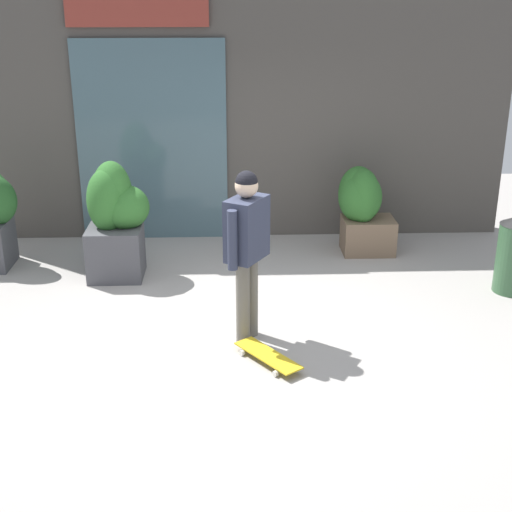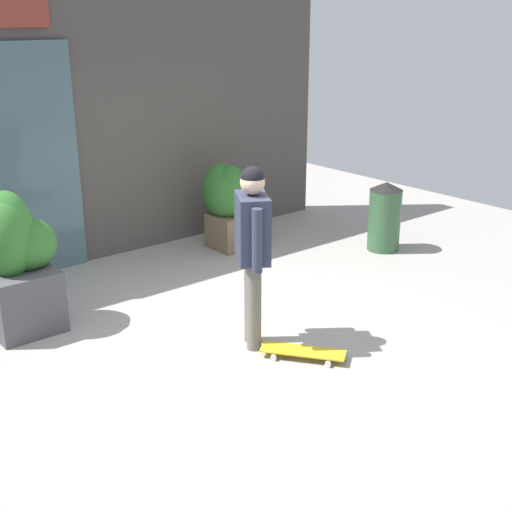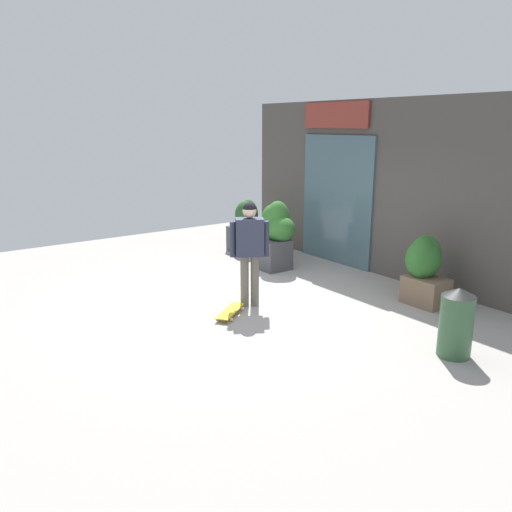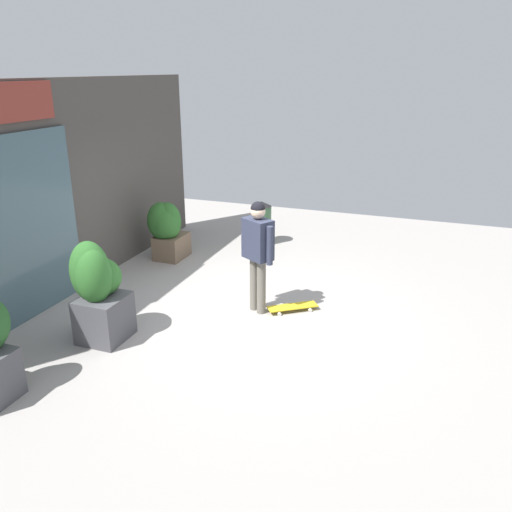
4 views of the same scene
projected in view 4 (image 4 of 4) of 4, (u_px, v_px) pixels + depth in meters
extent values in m
plane|color=#9E9993|center=(244.00, 312.00, 7.63)|extent=(12.00, 12.00, 0.00)
cube|color=#4C4742|center=(66.00, 188.00, 8.03)|extent=(7.20, 0.25, 3.25)
cube|color=#47606B|center=(28.00, 228.00, 7.19)|extent=(1.92, 0.06, 2.58)
cube|color=maroon|center=(3.00, 103.00, 6.53)|extent=(1.73, 0.05, 0.50)
cylinder|color=#666056|center=(254.00, 283.00, 7.59)|extent=(0.13, 0.13, 0.82)
cylinder|color=#666056|center=(261.00, 287.00, 7.48)|extent=(0.13, 0.13, 0.82)
cube|color=#2D3347|center=(258.00, 239.00, 7.30)|extent=(0.44, 0.50, 0.58)
cylinder|color=#2D3347|center=(247.00, 237.00, 7.49)|extent=(0.09, 0.09, 0.55)
cylinder|color=#2D3347|center=(270.00, 246.00, 7.12)|extent=(0.09, 0.09, 0.55)
sphere|color=beige|center=(258.00, 211.00, 7.16)|extent=(0.21, 0.21, 0.21)
sphere|color=black|center=(258.00, 209.00, 7.15)|extent=(0.20, 0.20, 0.20)
cube|color=gold|center=(293.00, 306.00, 7.65)|extent=(0.60, 0.72, 0.02)
cylinder|color=silver|center=(305.00, 304.00, 7.83)|extent=(0.06, 0.06, 0.05)
cylinder|color=silver|center=(310.00, 310.00, 7.62)|extent=(0.06, 0.06, 0.05)
cylinder|color=silver|center=(275.00, 308.00, 7.70)|extent=(0.06, 0.06, 0.05)
cylinder|color=silver|center=(280.00, 314.00, 7.50)|extent=(0.06, 0.06, 0.05)
cube|color=#47474C|center=(104.00, 318.00, 6.79)|extent=(0.62, 0.56, 0.60)
ellipsoid|color=#2D6628|center=(100.00, 277.00, 6.76)|extent=(0.56, 0.56, 0.50)
ellipsoid|color=#2D6628|center=(90.00, 271.00, 6.60)|extent=(0.47, 0.52, 0.80)
ellipsoid|color=#2D6628|center=(94.00, 276.00, 6.53)|extent=(0.44, 0.46, 0.73)
cube|color=brown|center=(172.00, 246.00, 9.75)|extent=(0.64, 0.49, 0.44)
ellipsoid|color=#2D6628|center=(168.00, 221.00, 9.48)|extent=(0.41, 0.48, 0.70)
ellipsoid|color=#2D6628|center=(161.00, 221.00, 9.48)|extent=(0.49, 0.53, 0.70)
ellipsoid|color=#2D6628|center=(165.00, 222.00, 9.49)|extent=(0.54, 0.58, 0.64)
cylinder|color=#335938|center=(261.00, 225.00, 10.48)|extent=(0.40, 0.40, 0.78)
cone|color=black|center=(261.00, 204.00, 10.33)|extent=(0.41, 0.41, 0.10)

